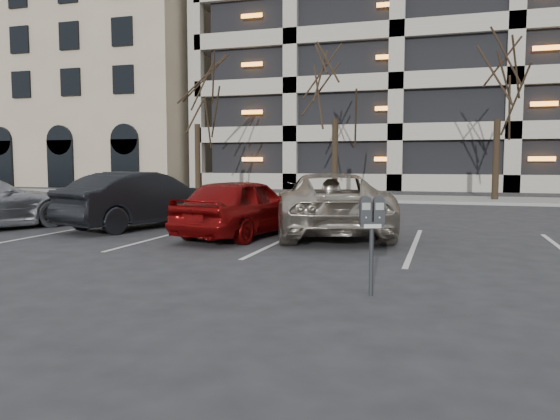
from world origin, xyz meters
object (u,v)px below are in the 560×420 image
object	(u,v)px
car_red	(243,207)
tree_a	(197,80)
car_dark	(142,200)
tree_c	(499,68)
parking_meter	(372,221)
tree_b	(336,69)
suv_silver	(329,203)

from	to	relation	value
car_red	tree_a	bearing A→B (deg)	-50.11
tree_a	car_dark	world-z (taller)	tree_a
tree_c	parking_meter	xyz separation A→B (m)	(-2.89, -18.18, -4.69)
tree_b	suv_silver	distance (m)	13.65
tree_c	car_dark	bearing A→B (deg)	-127.25
suv_silver	car_red	bearing A→B (deg)	12.99
tree_b	tree_c	world-z (taller)	tree_b
parking_meter	tree_b	bearing A→B (deg)	83.66
tree_c	suv_silver	world-z (taller)	tree_c
car_red	car_dark	distance (m)	3.24
tree_c	parking_meter	size ratio (longest dim) A/B	6.26
suv_silver	car_dark	world-z (taller)	suv_silver
tree_a	car_red	distance (m)	16.24
tree_c	parking_meter	bearing A→B (deg)	-99.03
tree_b	car_red	world-z (taller)	tree_b
parking_meter	tree_a	bearing A→B (deg)	102.35
tree_a	parking_meter	world-z (taller)	tree_a
car_red	tree_b	bearing A→B (deg)	-77.09
tree_a	tree_c	bearing A→B (deg)	0.00
tree_a	car_dark	distance (m)	14.27
car_red	parking_meter	bearing A→B (deg)	137.48
tree_a	tree_c	size ratio (longest dim) A/B	1.02
suv_silver	tree_b	bearing A→B (deg)	-96.57
tree_c	suv_silver	distance (m)	14.13
tree_c	suv_silver	size ratio (longest dim) A/B	1.37
tree_b	parking_meter	world-z (taller)	tree_b
tree_b	car_dark	bearing A→B (deg)	-101.55
tree_c	suv_silver	bearing A→B (deg)	-110.60
parking_meter	tree_c	bearing A→B (deg)	61.89
parking_meter	car_red	distance (m)	5.94
tree_c	car_dark	xyz separation A→B (m)	(-9.57, -12.59, -4.93)
tree_c	tree_b	bearing A→B (deg)	180.00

